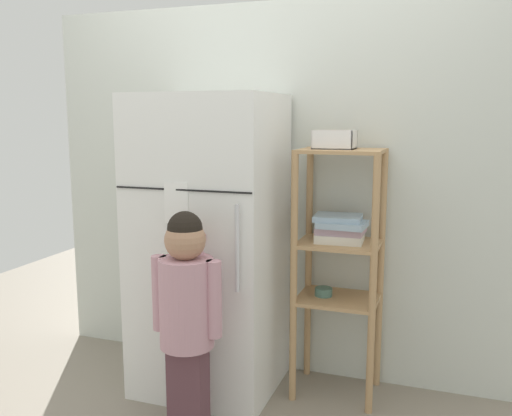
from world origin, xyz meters
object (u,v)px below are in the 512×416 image
object	(u,v)px
child_standing	(187,302)
fruit_bin	(334,141)
refrigerator	(210,245)
pantry_shelf_unit	(339,246)

from	to	relation	value
child_standing	fruit_bin	world-z (taller)	fruit_bin
refrigerator	child_standing	bearing A→B (deg)	-78.38
child_standing	pantry_shelf_unit	xyz separation A→B (m)	(0.57, 0.61, 0.17)
child_standing	pantry_shelf_unit	bearing A→B (deg)	46.98
pantry_shelf_unit	refrigerator	bearing A→B (deg)	-168.60
refrigerator	fruit_bin	distance (m)	0.85
refrigerator	pantry_shelf_unit	distance (m)	0.68
refrigerator	pantry_shelf_unit	xyz separation A→B (m)	(0.67, 0.13, 0.02)
child_standing	refrigerator	bearing A→B (deg)	101.62
refrigerator	child_standing	distance (m)	0.51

